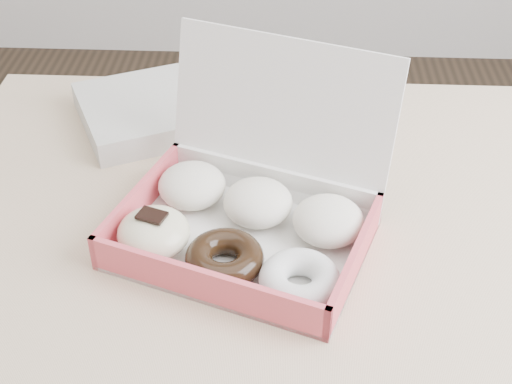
{
  "coord_description": "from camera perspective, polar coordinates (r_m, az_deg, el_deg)",
  "views": [
    {
      "loc": [
        -0.08,
        -0.76,
        1.39
      ],
      "look_at": [
        -0.12,
        -0.03,
        0.82
      ],
      "focal_mm": 50.0,
      "sensor_mm": 36.0,
      "label": 1
    }
  ],
  "objects": [
    {
      "name": "table",
      "position": [
        1.04,
        6.54,
        -5.82
      ],
      "size": [
        1.2,
        0.8,
        0.75
      ],
      "color": "tan",
      "rests_on": "ground"
    },
    {
      "name": "newspapers",
      "position": [
        1.2,
        -7.46,
        6.7
      ],
      "size": [
        0.32,
        0.3,
        0.04
      ],
      "primitive_type": "cube",
      "rotation": [
        0.0,
        0.0,
        0.44
      ],
      "color": "beige",
      "rests_on": "table"
    },
    {
      "name": "donut_box",
      "position": [
        0.94,
        -0.87,
        -1.86
      ],
      "size": [
        0.39,
        0.37,
        0.23
      ],
      "rotation": [
        0.0,
        0.0,
        -0.35
      ],
      "color": "white",
      "rests_on": "table"
    }
  ]
}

